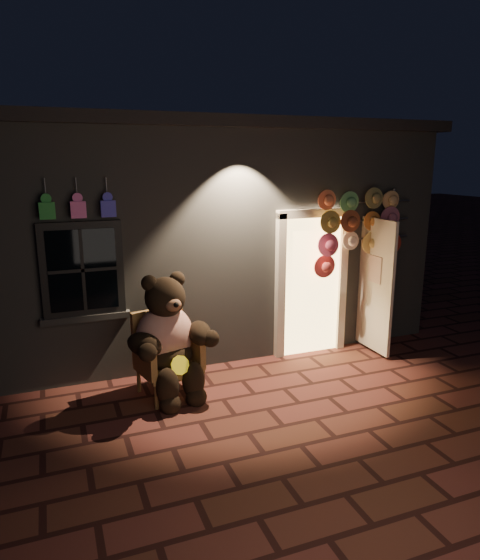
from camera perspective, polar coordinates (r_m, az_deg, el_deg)
ground at (r=6.13m, az=3.19°, el=-14.50°), size 60.00×60.00×0.00m
shop_building at (r=9.26m, az=-6.89°, el=6.38°), size 7.30×5.95×3.51m
wicker_armchair at (r=6.39m, az=-8.54°, el=-8.26°), size 0.83×0.78×1.05m
teddy_bear at (r=6.19m, az=-8.18°, el=-6.69°), size 1.14×0.99×1.60m
hat_rack at (r=7.59m, az=13.54°, el=6.00°), size 1.61×0.22×2.47m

